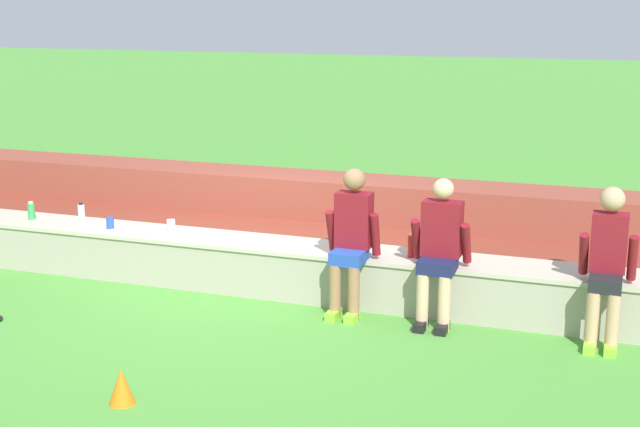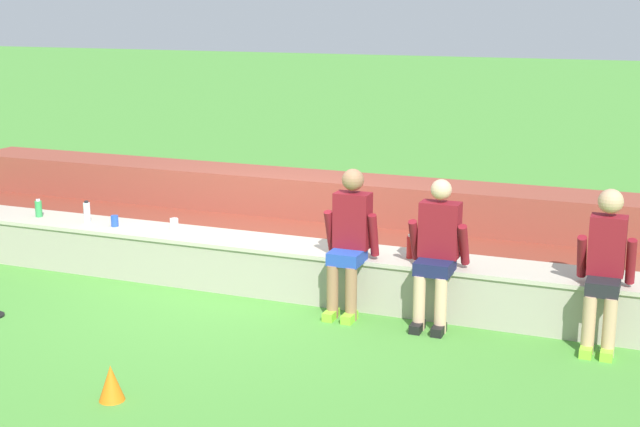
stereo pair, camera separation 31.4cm
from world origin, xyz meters
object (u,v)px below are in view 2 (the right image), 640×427
object	(u,v)px
person_left_of_center	(349,238)
plastic_cup_right_end	(174,224)
person_right_of_center	(605,265)
sports_cone	(111,383)
water_bottle_mid_right	(39,209)
water_bottle_near_right	(87,213)
person_center	(437,249)
water_bottle_center_gap	(410,247)
plastic_cup_left_end	(115,221)

from	to	relation	value
person_left_of_center	plastic_cup_right_end	world-z (taller)	person_left_of_center
person_right_of_center	plastic_cup_right_end	distance (m)	4.44
person_left_of_center	sports_cone	bearing A→B (deg)	-111.72
water_bottle_mid_right	plastic_cup_right_end	xyz separation A→B (m)	(1.73, 0.06, -0.03)
person_left_of_center	water_bottle_mid_right	xyz separation A→B (m)	(-3.86, 0.32, -0.12)
sports_cone	water_bottle_near_right	bearing A→B (deg)	128.59
person_right_of_center	sports_cone	bearing A→B (deg)	-143.13
person_center	water_bottle_near_right	xyz separation A→B (m)	(-4.01, 0.28, -0.08)
water_bottle_center_gap	sports_cone	bearing A→B (deg)	-118.50
person_left_of_center	sports_cone	distance (m)	2.72
plastic_cup_right_end	sports_cone	size ratio (longest dim) A/B	0.45
person_center	plastic_cup_left_end	distance (m)	3.66
person_center	water_bottle_center_gap	distance (m)	0.45
person_center	person_right_of_center	world-z (taller)	person_right_of_center
water_bottle_near_right	sports_cone	size ratio (longest dim) A/B	0.91
water_bottle_near_right	water_bottle_mid_right	distance (m)	0.70
person_center	plastic_cup_left_end	bearing A→B (deg)	175.75
person_right_of_center	water_bottle_center_gap	distance (m)	1.81
water_bottle_center_gap	plastic_cup_right_end	bearing A→B (deg)	177.96
person_center	plastic_cup_left_end	xyz separation A→B (m)	(-3.65, 0.27, -0.14)
water_bottle_near_right	plastic_cup_left_end	bearing A→B (deg)	-0.68
person_right_of_center	water_bottle_center_gap	xyz separation A→B (m)	(-1.79, 0.29, -0.10)
person_right_of_center	water_bottle_near_right	world-z (taller)	person_right_of_center
water_bottle_mid_right	sports_cone	distance (m)	4.04
water_bottle_near_right	sports_cone	xyz separation A→B (m)	(2.18, -2.74, -0.50)
water_bottle_near_right	water_bottle_center_gap	world-z (taller)	water_bottle_near_right
person_center	sports_cone	size ratio (longest dim) A/B	4.84
sports_cone	person_center	bearing A→B (deg)	53.45
plastic_cup_left_end	plastic_cup_right_end	bearing A→B (deg)	9.14
person_center	water_bottle_center_gap	world-z (taller)	person_center
person_left_of_center	person_center	bearing A→B (deg)	-0.17
person_left_of_center	water_bottle_mid_right	world-z (taller)	person_left_of_center
person_right_of_center	person_left_of_center	bearing A→B (deg)	179.88
person_left_of_center	water_bottle_mid_right	distance (m)	3.88
person_center	sports_cone	distance (m)	3.12
water_bottle_mid_right	plastic_cup_right_end	size ratio (longest dim) A/B	1.63
person_left_of_center	person_center	distance (m)	0.84
person_center	water_bottle_near_right	size ratio (longest dim) A/B	5.31
sports_cone	water_bottle_mid_right	bearing A→B (deg)	135.95
water_bottle_near_right	person_center	bearing A→B (deg)	-3.93
person_left_of_center	person_right_of_center	distance (m)	2.30
person_right_of_center	water_bottle_mid_right	world-z (taller)	person_right_of_center
person_center	water_bottle_near_right	world-z (taller)	person_center
water_bottle_center_gap	plastic_cup_left_end	size ratio (longest dim) A/B	1.93
person_right_of_center	water_bottle_near_right	bearing A→B (deg)	177.09
water_bottle_center_gap	water_bottle_mid_right	xyz separation A→B (m)	(-4.37, 0.04, -0.01)
person_center	person_right_of_center	bearing A→B (deg)	-0.10
plastic_cup_left_end	person_left_of_center	bearing A→B (deg)	-5.47
person_left_of_center	plastic_cup_left_end	xyz separation A→B (m)	(-2.81, 0.27, -0.16)
water_bottle_center_gap	plastic_cup_left_end	xyz separation A→B (m)	(-3.32, -0.02, -0.05)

